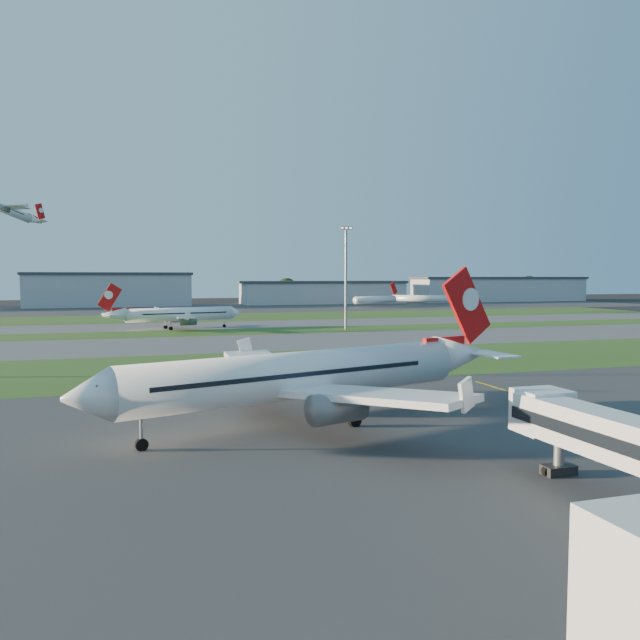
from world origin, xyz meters
name	(u,v)px	position (x,y,z in m)	size (l,w,h in m)	color
ground	(623,447)	(0.00, 0.00, 0.00)	(700.00, 700.00, 0.00)	black
apron_near	(623,447)	(0.00, 0.00, 0.01)	(300.00, 70.00, 0.01)	#333335
grass_strip_a	(374,361)	(0.00, 52.00, 0.01)	(300.00, 34.00, 0.01)	#32501A
taxiway_a	(315,341)	(0.00, 85.00, 0.01)	(300.00, 32.00, 0.01)	#515154
grass_strip_b	(286,331)	(0.00, 110.00, 0.01)	(300.00, 18.00, 0.01)	#32501A
taxiway_b	(267,324)	(0.00, 132.00, 0.01)	(300.00, 26.00, 0.01)	#515154
grass_strip_c	(246,317)	(0.00, 165.00, 0.01)	(300.00, 40.00, 0.01)	#32501A
apron_far	(220,308)	(0.00, 225.00, 0.01)	(400.00, 80.00, 0.01)	#333335
airliner_parked	(304,376)	(-22.11, 14.01, 4.51)	(40.07, 33.71, 12.85)	white
airliner_taxiing	(179,315)	(-24.86, 122.12, 3.70)	(33.32, 27.97, 10.53)	white
mini_jet_near	(376,299)	(66.99, 215.87, 3.28)	(26.08, 14.99, 9.48)	white
mini_jet_far	(421,298)	(92.12, 222.34, 3.28)	(24.99, 16.94, 9.48)	white
light_mast_centre	(346,271)	(15.00, 108.00, 14.81)	(3.20, 0.70, 25.80)	gray
hangar_west	(110,289)	(-45.00, 255.00, 7.64)	(71.40, 23.00, 15.20)	#A6AAAE
hangar_east	(323,292)	(55.00, 255.00, 5.64)	(81.60, 23.00, 11.20)	#A6AAAE
hangar_far_east	(499,289)	(155.00, 255.00, 6.64)	(96.90, 23.00, 13.20)	#A6AAAE
tree_mid_west	(166,292)	(-20.00, 266.00, 5.84)	(9.90, 9.90, 10.80)	black
tree_mid_east	(287,289)	(40.00, 269.00, 6.81)	(11.55, 11.55, 12.60)	black
tree_east	(422,290)	(115.00, 267.00, 6.16)	(10.45, 10.45, 11.40)	black
tree_far_east	(529,287)	(185.00, 271.00, 7.46)	(12.65, 12.65, 13.80)	black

